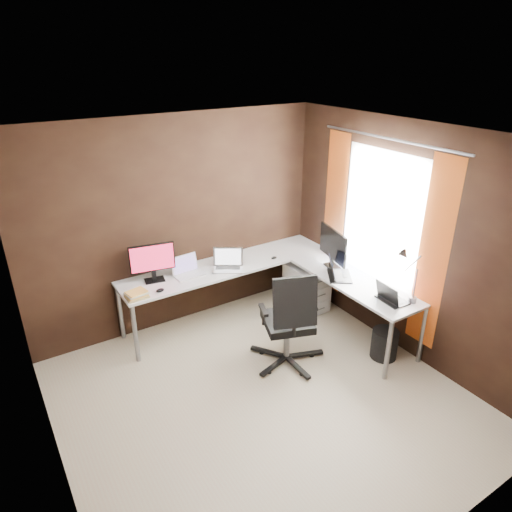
{
  "coord_description": "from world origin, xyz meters",
  "views": [
    {
      "loc": [
        -1.91,
        -2.87,
        3.12
      ],
      "look_at": [
        0.53,
        0.95,
        1.04
      ],
      "focal_mm": 32.0,
      "sensor_mm": 36.0,
      "label": 1
    }
  ],
  "objects_px": {
    "laptop_black_small": "(390,297)",
    "wastebasket": "(384,344)",
    "laptop_black_big": "(337,272)",
    "office_chair": "(288,337)",
    "drawer_pedestal": "(306,287)",
    "monitor_left": "(152,260)",
    "book_stack": "(137,295)",
    "laptop_white": "(187,271)",
    "monitor_right": "(333,246)",
    "laptop_silver": "(228,264)",
    "desk_lamp": "(408,269)"
  },
  "relations": [
    {
      "from": "laptop_black_small",
      "to": "wastebasket",
      "type": "relative_size",
      "value": 0.98
    },
    {
      "from": "laptop_black_big",
      "to": "office_chair",
      "type": "distance_m",
      "value": 0.96
    },
    {
      "from": "drawer_pedestal",
      "to": "monitor_left",
      "type": "distance_m",
      "value": 2.02
    },
    {
      "from": "book_stack",
      "to": "drawer_pedestal",
      "type": "bearing_deg",
      "value": -4.39
    },
    {
      "from": "monitor_left",
      "to": "book_stack",
      "type": "height_order",
      "value": "monitor_left"
    },
    {
      "from": "monitor_left",
      "to": "laptop_black_big",
      "type": "height_order",
      "value": "monitor_left"
    },
    {
      "from": "office_chair",
      "to": "laptop_white",
      "type": "bearing_deg",
      "value": 136.83
    },
    {
      "from": "monitor_right",
      "to": "laptop_silver",
      "type": "bearing_deg",
      "value": 71.45
    },
    {
      "from": "monitor_left",
      "to": "laptop_white",
      "type": "xyz_separation_m",
      "value": [
        0.37,
        -0.07,
        -0.2
      ]
    },
    {
      "from": "monitor_right",
      "to": "wastebasket",
      "type": "distance_m",
      "value": 1.24
    },
    {
      "from": "drawer_pedestal",
      "to": "monitor_right",
      "type": "relative_size",
      "value": 1.03
    },
    {
      "from": "office_chair",
      "to": "laptop_black_big",
      "type": "bearing_deg",
      "value": 34.32
    },
    {
      "from": "desk_lamp",
      "to": "laptop_white",
      "type": "bearing_deg",
      "value": 146.62
    },
    {
      "from": "laptop_silver",
      "to": "office_chair",
      "type": "xyz_separation_m",
      "value": [
        0.12,
        -1.07,
        -0.45
      ]
    },
    {
      "from": "desk_lamp",
      "to": "office_chair",
      "type": "bearing_deg",
      "value": 164.37
    },
    {
      "from": "desk_lamp",
      "to": "wastebasket",
      "type": "bearing_deg",
      "value": 141.89
    },
    {
      "from": "book_stack",
      "to": "monitor_right",
      "type": "bearing_deg",
      "value": -14.04
    },
    {
      "from": "laptop_white",
      "to": "laptop_black_big",
      "type": "xyz_separation_m",
      "value": [
        1.42,
        -0.97,
        0.0
      ]
    },
    {
      "from": "monitor_left",
      "to": "wastebasket",
      "type": "height_order",
      "value": "monitor_left"
    },
    {
      "from": "laptop_white",
      "to": "laptop_black_small",
      "type": "distance_m",
      "value": 2.27
    },
    {
      "from": "laptop_white",
      "to": "laptop_black_big",
      "type": "relative_size",
      "value": 0.78
    },
    {
      "from": "book_stack",
      "to": "monitor_left",
      "type": "bearing_deg",
      "value": 42.75
    },
    {
      "from": "laptop_black_big",
      "to": "wastebasket",
      "type": "xyz_separation_m",
      "value": [
        0.13,
        -0.7,
        -0.62
      ]
    },
    {
      "from": "wastebasket",
      "to": "drawer_pedestal",
      "type": "bearing_deg",
      "value": 93.1
    },
    {
      "from": "monitor_left",
      "to": "wastebasket",
      "type": "xyz_separation_m",
      "value": [
        1.92,
        -1.74,
        -0.81
      ]
    },
    {
      "from": "drawer_pedestal",
      "to": "laptop_silver",
      "type": "distance_m",
      "value": 1.14
    },
    {
      "from": "monitor_right",
      "to": "desk_lamp",
      "type": "xyz_separation_m",
      "value": [
        0.1,
        -1.0,
        0.09
      ]
    },
    {
      "from": "monitor_right",
      "to": "laptop_silver",
      "type": "relative_size",
      "value": 1.35
    },
    {
      "from": "monitor_left",
      "to": "office_chair",
      "type": "bearing_deg",
      "value": -41.38
    },
    {
      "from": "monitor_left",
      "to": "monitor_right",
      "type": "relative_size",
      "value": 0.85
    },
    {
      "from": "desk_lamp",
      "to": "book_stack",
      "type": "bearing_deg",
      "value": 159.81
    },
    {
      "from": "laptop_silver",
      "to": "book_stack",
      "type": "height_order",
      "value": "laptop_silver"
    },
    {
      "from": "laptop_black_small",
      "to": "desk_lamp",
      "type": "distance_m",
      "value": 0.35
    },
    {
      "from": "drawer_pedestal",
      "to": "laptop_white",
      "type": "relative_size",
      "value": 1.76
    },
    {
      "from": "drawer_pedestal",
      "to": "wastebasket",
      "type": "bearing_deg",
      "value": -86.9
    },
    {
      "from": "monitor_right",
      "to": "wastebasket",
      "type": "height_order",
      "value": "monitor_right"
    },
    {
      "from": "monitor_left",
      "to": "book_stack",
      "type": "relative_size",
      "value": 2.09
    },
    {
      "from": "wastebasket",
      "to": "monitor_left",
      "type": "bearing_deg",
      "value": 137.94
    },
    {
      "from": "laptop_silver",
      "to": "book_stack",
      "type": "xyz_separation_m",
      "value": [
        -1.15,
        -0.1,
        -0.02
      ]
    },
    {
      "from": "office_chair",
      "to": "wastebasket",
      "type": "bearing_deg",
      "value": -7.07
    },
    {
      "from": "monitor_right",
      "to": "laptop_black_big",
      "type": "distance_m",
      "value": 0.33
    },
    {
      "from": "book_stack",
      "to": "wastebasket",
      "type": "xyz_separation_m",
      "value": [
        2.22,
        -1.46,
        -0.6
      ]
    },
    {
      "from": "laptop_black_big",
      "to": "book_stack",
      "type": "bearing_deg",
      "value": 104.47
    },
    {
      "from": "laptop_white",
      "to": "book_stack",
      "type": "xyz_separation_m",
      "value": [
        -0.67,
        -0.21,
        -0.01
      ]
    },
    {
      "from": "monitor_left",
      "to": "monitor_right",
      "type": "xyz_separation_m",
      "value": [
        1.9,
        -0.83,
        0.03
      ]
    },
    {
      "from": "monitor_left",
      "to": "office_chair",
      "type": "distance_m",
      "value": 1.71
    },
    {
      "from": "laptop_white",
      "to": "office_chair",
      "type": "distance_m",
      "value": 1.4
    },
    {
      "from": "monitor_left",
      "to": "laptop_white",
      "type": "relative_size",
      "value": 1.46
    },
    {
      "from": "wastebasket",
      "to": "laptop_black_small",
      "type": "bearing_deg",
      "value": -149.16
    },
    {
      "from": "laptop_silver",
      "to": "laptop_black_big",
      "type": "xyz_separation_m",
      "value": [
        0.94,
        -0.86,
        0.0
      ]
    }
  ]
}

